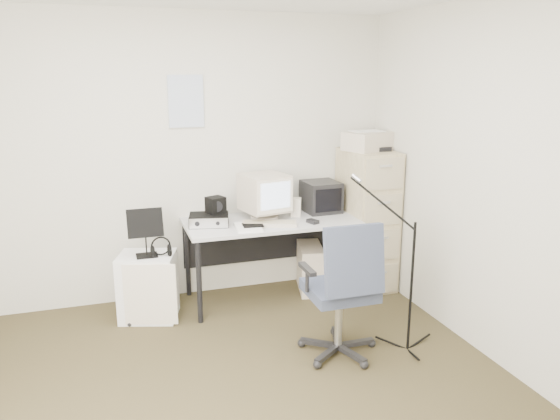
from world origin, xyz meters
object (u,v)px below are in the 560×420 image
object	(u,v)px
desk	(271,260)
side_cart	(148,286)
office_chair	(339,288)
filing_cabinet	(366,219)

from	to	relation	value
desk	side_cart	xyz separation A→B (m)	(-1.09, -0.07, -0.09)
desk	office_chair	size ratio (longest dim) A/B	1.47
office_chair	desk	bearing A→B (deg)	98.91
filing_cabinet	office_chair	xyz separation A→B (m)	(-0.79, -1.14, -0.14)
filing_cabinet	side_cart	xyz separation A→B (m)	(-2.04, -0.10, -0.37)
filing_cabinet	side_cart	distance (m)	2.07
filing_cabinet	side_cart	world-z (taller)	filing_cabinet
desk	filing_cabinet	bearing A→B (deg)	1.81
filing_cabinet	desk	size ratio (longest dim) A/B	0.87
filing_cabinet	desk	world-z (taller)	filing_cabinet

